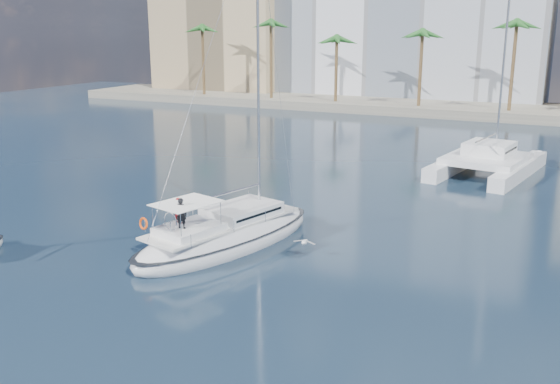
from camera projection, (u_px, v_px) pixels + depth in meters
The scene contains 9 objects.
ground at pixel (258, 261), 30.96m from camera, with size 160.00×160.00×0.00m, color black.
quay at pixel (468, 109), 83.95m from camera, with size 120.00×14.00×1.20m, color gray.
building_modern at pixel (408, 9), 96.01m from camera, with size 42.00×16.00×28.00m, color white.
building_tan_left at pixel (227, 29), 105.86m from camera, with size 22.00×14.00×22.00m, color tan.
palm_left at pixel (233, 34), 92.24m from camera, with size 3.60×3.60×12.30m.
palm_centre at pixel (468, 35), 77.99m from camera, with size 3.60×3.60×12.30m.
main_sloop at pixel (227, 236), 33.07m from camera, with size 6.96×12.90×18.27m.
catamaran at pixel (488, 159), 49.32m from camera, with size 8.03×13.06×17.81m.
seagull at pixel (305, 242), 31.34m from camera, with size 1.18×0.51×0.22m.
Camera 1 is at (13.59, -25.69, 11.25)m, focal length 40.00 mm.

